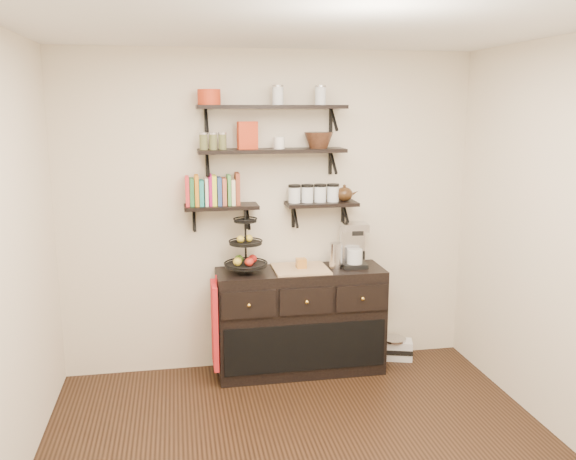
{
  "coord_description": "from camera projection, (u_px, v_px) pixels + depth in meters",
  "views": [
    {
      "loc": [
        -0.78,
        -3.3,
        2.24
      ],
      "look_at": [
        0.05,
        1.15,
        1.32
      ],
      "focal_mm": 38.0,
      "sensor_mm": 36.0,
      "label": 1
    }
  ],
  "objects": [
    {
      "name": "apron",
      "position": [
        215.0,
        325.0,
        4.94
      ],
      "size": [
        0.04,
        0.3,
        0.7
      ],
      "primitive_type": "cube",
      "color": "#B41320",
      "rests_on": "sideboard"
    },
    {
      "name": "glass_canisters",
      "position": [
        314.0,
        194.0,
        5.1
      ],
      "size": [
        0.43,
        0.1,
        0.13
      ],
      "color": "silver",
      "rests_on": "shelf_low_right"
    },
    {
      "name": "sideboard",
      "position": [
        300.0,
        321.0,
        5.17
      ],
      "size": [
        1.4,
        0.5,
        0.92
      ],
      "color": "black",
      "rests_on": "floor"
    },
    {
      "name": "thermal_carafe",
      "position": [
        336.0,
        256.0,
        5.1
      ],
      "size": [
        0.11,
        0.11,
        0.22
      ],
      "primitive_type": "cylinder",
      "color": "silver",
      "rests_on": "sideboard"
    },
    {
      "name": "radio",
      "position": [
        394.0,
        348.0,
        5.49
      ],
      "size": [
        0.36,
        0.27,
        0.19
      ],
      "rotation": [
        0.0,
        0.0,
        -0.29
      ],
      "color": "silver",
      "rests_on": "floor"
    },
    {
      "name": "coffee_maker",
      "position": [
        353.0,
        245.0,
        5.16
      ],
      "size": [
        0.22,
        0.21,
        0.38
      ],
      "rotation": [
        0.0,
        0.0,
        -0.06
      ],
      "color": "black",
      "rests_on": "sideboard"
    },
    {
      "name": "back_wall",
      "position": [
        270.0,
        213.0,
        5.18
      ],
      "size": [
        3.5,
        0.02,
        2.7
      ],
      "primitive_type": "cube",
      "color": "beige",
      "rests_on": "ground"
    },
    {
      "name": "recipe_box",
      "position": [
        247.0,
        135.0,
        4.88
      ],
      "size": [
        0.17,
        0.09,
        0.22
      ],
      "primitive_type": "cube",
      "rotation": [
        0.0,
        0.0,
        0.17
      ],
      "color": "#BB3215",
      "rests_on": "shelf_mid"
    },
    {
      "name": "shelf_top",
      "position": [
        272.0,
        107.0,
        4.88
      ],
      "size": [
        1.2,
        0.27,
        0.23
      ],
      "color": "black",
      "rests_on": "back_wall"
    },
    {
      "name": "walnut_bowl",
      "position": [
        319.0,
        140.0,
        5.0
      ],
      "size": [
        0.24,
        0.24,
        0.13
      ],
      "primitive_type": null,
      "color": "black",
      "rests_on": "shelf_mid"
    },
    {
      "name": "shelf_low_left",
      "position": [
        221.0,
        207.0,
        4.98
      ],
      "size": [
        0.6,
        0.25,
        0.23
      ],
      "color": "black",
      "rests_on": "back_wall"
    },
    {
      "name": "red_pot",
      "position": [
        209.0,
        97.0,
        4.77
      ],
      "size": [
        0.18,
        0.18,
        0.12
      ],
      "primitive_type": "cylinder",
      "color": "#BB3215",
      "rests_on": "shelf_top"
    },
    {
      "name": "shelf_mid",
      "position": [
        272.0,
        151.0,
        4.95
      ],
      "size": [
        1.2,
        0.27,
        0.23
      ],
      "color": "black",
      "rests_on": "back_wall"
    },
    {
      "name": "ceiling",
      "position": [
        319.0,
        18.0,
        3.23
      ],
      "size": [
        3.5,
        3.5,
        0.02
      ],
      "primitive_type": "cube",
      "color": "white",
      "rests_on": "back_wall"
    },
    {
      "name": "fruit_stand",
      "position": [
        246.0,
        251.0,
        4.97
      ],
      "size": [
        0.35,
        0.35,
        0.51
      ],
      "rotation": [
        0.0,
        0.0,
        0.15
      ],
      "color": "black",
      "rests_on": "sideboard"
    },
    {
      "name": "shelf_low_right",
      "position": [
        321.0,
        204.0,
        5.13
      ],
      "size": [
        0.6,
        0.25,
        0.23
      ],
      "color": "black",
      "rests_on": "back_wall"
    },
    {
      "name": "ramekins",
      "position": [
        279.0,
        143.0,
        4.94
      ],
      "size": [
        0.09,
        0.09,
        0.1
      ],
      "primitive_type": "cylinder",
      "color": "white",
      "rests_on": "shelf_mid"
    },
    {
      "name": "teapot",
      "position": [
        344.0,
        193.0,
        5.14
      ],
      "size": [
        0.22,
        0.19,
        0.14
      ],
      "primitive_type": null,
      "rotation": [
        0.0,
        0.0,
        -0.25
      ],
      "color": "#34200F",
      "rests_on": "shelf_low_right"
    },
    {
      "name": "cookbooks",
      "position": [
        214.0,
        191.0,
        4.94
      ],
      "size": [
        0.43,
        0.15,
        0.26
      ],
      "color": "red",
      "rests_on": "shelf_low_left"
    },
    {
      "name": "candle",
      "position": [
        301.0,
        263.0,
        5.07
      ],
      "size": [
        0.08,
        0.08,
        0.08
      ],
      "primitive_type": "cube",
      "color": "#B16F28",
      "rests_on": "sideboard"
    }
  ]
}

